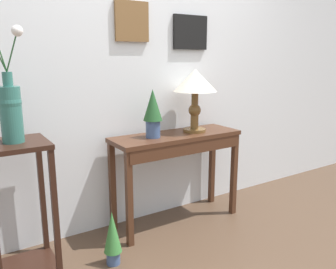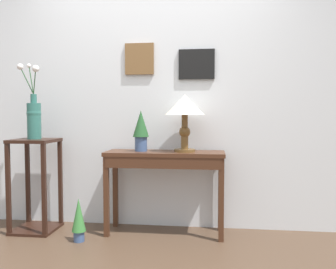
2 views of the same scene
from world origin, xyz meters
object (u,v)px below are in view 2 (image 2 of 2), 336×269
(console_table, at_px, (165,165))
(table_lamp, at_px, (185,109))
(pedestal_stand_left, at_px, (35,185))
(flower_vase_tall, at_px, (34,115))
(potted_plant_on_console, at_px, (141,129))
(potted_plant_floor, at_px, (79,218))

(console_table, height_order, table_lamp, table_lamp)
(pedestal_stand_left, distance_m, flower_vase_tall, 0.67)
(potted_plant_on_console, distance_m, flower_vase_tall, 1.03)
(table_lamp, xyz_separation_m, flower_vase_tall, (-1.42, -0.07, -0.06))
(table_lamp, distance_m, potted_plant_floor, 1.35)
(console_table, distance_m, pedestal_stand_left, 1.26)
(console_table, distance_m, flower_vase_tall, 1.33)
(pedestal_stand_left, height_order, potted_plant_floor, pedestal_stand_left)
(table_lamp, height_order, pedestal_stand_left, table_lamp)
(potted_plant_floor, bearing_deg, table_lamp, 18.57)
(potted_plant_on_console, relative_size, potted_plant_floor, 0.98)
(table_lamp, bearing_deg, console_table, -173.17)
(console_table, bearing_deg, potted_plant_floor, -158.65)
(console_table, distance_m, potted_plant_on_console, 0.41)
(console_table, relative_size, potted_plant_on_console, 2.89)
(flower_vase_tall, bearing_deg, table_lamp, 2.76)
(console_table, bearing_deg, table_lamp, 6.83)
(table_lamp, relative_size, flower_vase_tall, 0.73)
(pedestal_stand_left, relative_size, potted_plant_floor, 2.29)
(flower_vase_tall, height_order, potted_plant_floor, flower_vase_tall)
(pedestal_stand_left, xyz_separation_m, potted_plant_floor, (0.52, -0.24, -0.23))
(potted_plant_on_console, height_order, potted_plant_floor, potted_plant_on_console)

